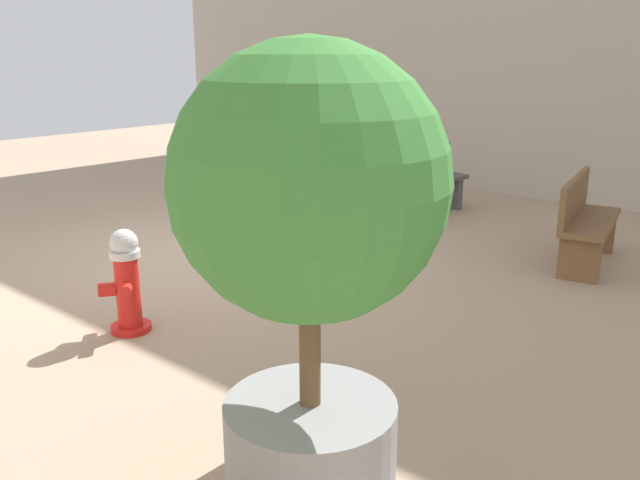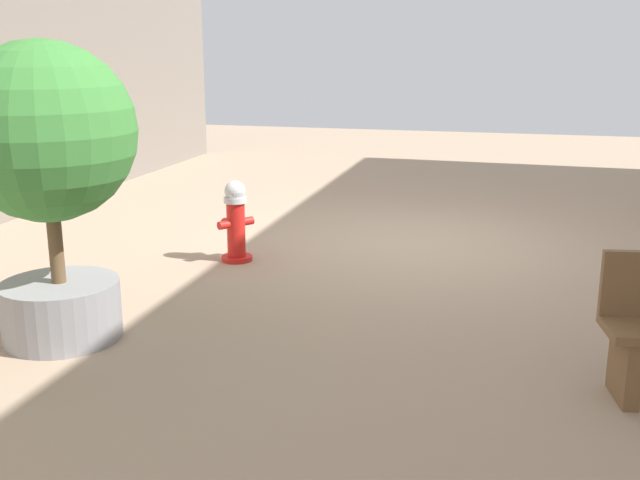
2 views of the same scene
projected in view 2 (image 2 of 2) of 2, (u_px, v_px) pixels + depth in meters
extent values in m
plane|color=tan|center=(416.00, 243.00, 8.76)|extent=(23.40, 23.40, 0.00)
cylinder|color=red|center=(237.00, 258.00, 8.07)|extent=(0.33, 0.33, 0.05)
cylinder|color=red|center=(236.00, 229.00, 7.99)|extent=(0.19, 0.19, 0.58)
cylinder|color=silver|center=(235.00, 200.00, 7.91)|extent=(0.24, 0.24, 0.06)
sphere|color=silver|center=(235.00, 191.00, 7.89)|extent=(0.22, 0.22, 0.22)
cylinder|color=red|center=(224.00, 225.00, 7.89)|extent=(0.15, 0.16, 0.09)
cylinder|color=red|center=(247.00, 221.00, 8.06)|extent=(0.15, 0.16, 0.09)
cylinder|color=red|center=(228.00, 224.00, 8.10)|extent=(0.18, 0.17, 0.11)
cube|color=brown|center=(625.00, 367.00, 4.88)|extent=(0.17, 0.41, 0.45)
cylinder|color=gray|center=(62.00, 310.00, 5.90)|extent=(0.91, 0.91, 0.46)
cylinder|color=brown|center=(55.00, 235.00, 5.74)|extent=(0.11, 0.11, 0.76)
sphere|color=#3D8438|center=(45.00, 132.00, 5.55)|extent=(1.34, 1.34, 1.34)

